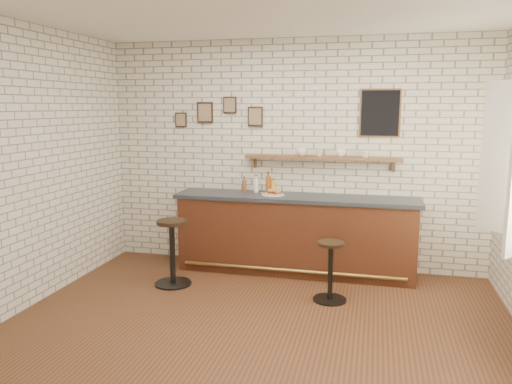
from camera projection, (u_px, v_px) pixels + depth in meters
ground at (257, 326)px, 4.91m from camera, size 5.00×5.00×0.00m
bar_counter at (295, 234)px, 6.43m from camera, size 3.10×0.65×1.01m
sandwich_plate at (273, 195)px, 6.39m from camera, size 0.28×0.28×0.01m
ciabatta_sandwich at (274, 192)px, 6.38m from camera, size 0.19×0.13×0.06m
potato_chips at (272, 194)px, 6.39m from camera, size 0.26×0.18×0.00m
bitters_bottle_brown at (244, 186)px, 6.62m from camera, size 0.06×0.06×0.20m
bitters_bottle_white at (256, 185)px, 6.58m from camera, size 0.06×0.06×0.23m
bitters_bottle_amber at (268, 184)px, 6.54m from camera, size 0.07×0.07×0.28m
condiment_bottle_yellow at (273, 187)px, 6.53m from camera, size 0.06×0.06×0.19m
bar_stool_left at (172, 250)px, 5.99m from camera, size 0.46×0.46×0.80m
bar_stool_right at (330, 269)px, 5.50m from camera, size 0.37×0.37×0.67m
wall_shelf at (322, 158)px, 6.39m from camera, size 2.00×0.18×0.18m
shelf_cup_a at (302, 152)px, 6.44m from camera, size 0.18×0.18×0.11m
shelf_cup_b at (319, 153)px, 6.39m from camera, size 0.13×0.13×0.09m
shelf_cup_c at (340, 153)px, 6.32m from camera, size 0.16×0.16×0.10m
shelf_cup_d at (365, 154)px, 6.25m from camera, size 0.10×0.10×0.08m
back_wall_decor at (310, 113)px, 6.41m from camera, size 2.96×0.02×0.56m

